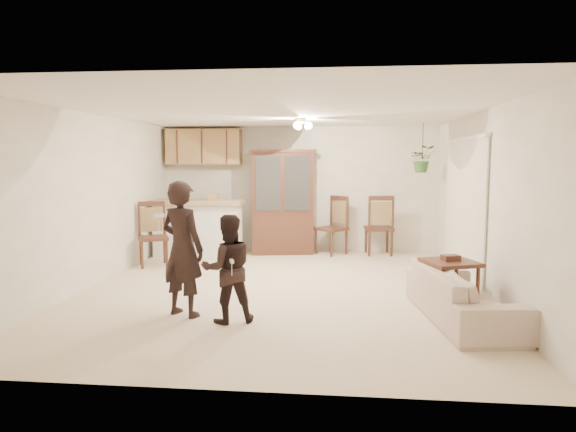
# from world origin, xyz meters

# --- Properties ---
(floor) EXTENTS (6.50, 6.50, 0.00)m
(floor) POSITION_xyz_m (0.00, 0.00, 0.00)
(floor) COLOR beige
(floor) RESTS_ON ground
(ceiling) EXTENTS (5.50, 6.50, 0.02)m
(ceiling) POSITION_xyz_m (0.00, 0.00, 2.50)
(ceiling) COLOR white
(ceiling) RESTS_ON wall_back
(wall_back) EXTENTS (5.50, 0.02, 2.50)m
(wall_back) POSITION_xyz_m (0.00, 3.25, 1.25)
(wall_back) COLOR white
(wall_back) RESTS_ON ground
(wall_front) EXTENTS (5.50, 0.02, 2.50)m
(wall_front) POSITION_xyz_m (0.00, -3.25, 1.25)
(wall_front) COLOR white
(wall_front) RESTS_ON ground
(wall_left) EXTENTS (0.02, 6.50, 2.50)m
(wall_left) POSITION_xyz_m (-2.75, 0.00, 1.25)
(wall_left) COLOR white
(wall_left) RESTS_ON ground
(wall_right) EXTENTS (0.02, 6.50, 2.50)m
(wall_right) POSITION_xyz_m (2.75, 0.00, 1.25)
(wall_right) COLOR white
(wall_right) RESTS_ON ground
(breakfast_bar) EXTENTS (1.60, 0.55, 1.00)m
(breakfast_bar) POSITION_xyz_m (-1.85, 2.35, 0.50)
(breakfast_bar) COLOR white
(breakfast_bar) RESTS_ON floor
(bar_top) EXTENTS (1.75, 0.70, 0.08)m
(bar_top) POSITION_xyz_m (-1.85, 2.35, 1.05)
(bar_top) COLOR tan
(bar_top) RESTS_ON breakfast_bar
(upper_cabinets) EXTENTS (1.50, 0.34, 0.70)m
(upper_cabinets) POSITION_xyz_m (-1.90, 3.07, 2.10)
(upper_cabinets) COLOR olive
(upper_cabinets) RESTS_ON wall_back
(vertical_blinds) EXTENTS (0.06, 2.30, 2.10)m
(vertical_blinds) POSITION_xyz_m (2.71, 0.90, 1.10)
(vertical_blinds) COLOR silver
(vertical_blinds) RESTS_ON wall_right
(ceiling_fixture) EXTENTS (0.36, 0.36, 0.20)m
(ceiling_fixture) POSITION_xyz_m (0.20, 1.20, 2.40)
(ceiling_fixture) COLOR beige
(ceiling_fixture) RESTS_ON ceiling
(hanging_plant) EXTENTS (0.43, 0.37, 0.48)m
(hanging_plant) POSITION_xyz_m (2.30, 2.40, 1.85)
(hanging_plant) COLOR #275221
(hanging_plant) RESTS_ON ceiling
(plant_cord) EXTENTS (0.01, 0.01, 0.65)m
(plant_cord) POSITION_xyz_m (2.30, 2.40, 2.17)
(plant_cord) COLOR black
(plant_cord) RESTS_ON ceiling
(sofa) EXTENTS (0.96, 1.95, 0.73)m
(sofa) POSITION_xyz_m (2.24, -1.17, 0.37)
(sofa) COLOR #EFE0C5
(sofa) RESTS_ON floor
(adult) EXTENTS (0.78, 0.67, 1.80)m
(adult) POSITION_xyz_m (-1.00, -1.33, 0.90)
(adult) COLOR black
(adult) RESTS_ON floor
(child) EXTENTS (0.80, 0.72, 1.35)m
(child) POSITION_xyz_m (-0.42, -1.52, 0.68)
(child) COLOR black
(child) RESTS_ON floor
(china_hutch) EXTENTS (1.36, 0.71, 2.04)m
(china_hutch) POSITION_xyz_m (-0.30, 2.87, 1.01)
(china_hutch) COLOR #381E14
(china_hutch) RESTS_ON floor
(side_table) EXTENTS (0.73, 0.73, 0.69)m
(side_table) POSITION_xyz_m (2.16, -0.86, 0.33)
(side_table) COLOR #381E14
(side_table) RESTS_ON floor
(chair_bar) EXTENTS (0.65, 0.65, 1.11)m
(chair_bar) POSITION_xyz_m (-2.38, 1.40, 0.31)
(chair_bar) COLOR #381E14
(chair_bar) RESTS_ON floor
(chair_hutch_left) EXTENTS (0.71, 0.71, 1.14)m
(chair_hutch_left) POSITION_xyz_m (0.67, 2.85, 0.32)
(chair_hutch_left) COLOR #381E14
(chair_hutch_left) RESTS_ON floor
(chair_hutch_right) EXTENTS (0.57, 0.57, 1.16)m
(chair_hutch_right) POSITION_xyz_m (1.59, 2.93, 0.33)
(chair_hutch_right) COLOR #381E14
(chair_hutch_right) RESTS_ON floor
(controller_adult) EXTENTS (0.10, 0.14, 0.04)m
(controller_adult) POSITION_xyz_m (-1.15, -1.67, 1.22)
(controller_adult) COLOR white
(controller_adult) RESTS_ON adult
(controller_child) EXTENTS (0.07, 0.11, 0.03)m
(controller_child) POSITION_xyz_m (-0.32, -1.79, 0.75)
(controller_child) COLOR white
(controller_child) RESTS_ON child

